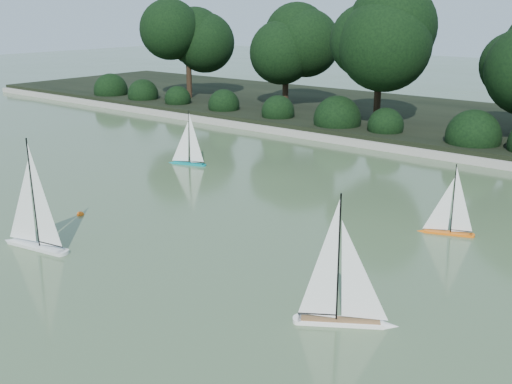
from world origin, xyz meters
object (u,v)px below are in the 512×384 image
(sailboat_teal, at_px, (186,155))
(race_buoy, at_px, (80,215))
(sailboat_orange, at_px, (445,222))
(sailboat_white_a, at_px, (31,229))
(sailboat_white_b, at_px, (349,304))

(sailboat_teal, xyz_separation_m, race_buoy, (1.26, -3.90, -0.21))
(sailboat_orange, relative_size, sailboat_teal, 0.94)
(sailboat_white_a, xyz_separation_m, race_buoy, (-0.75, 1.43, -0.29))
(sailboat_white_b, xyz_separation_m, race_buoy, (-5.88, 0.47, -0.27))
(sailboat_orange, bearing_deg, sailboat_teal, 174.14)
(sailboat_teal, bearing_deg, race_buoy, -72.08)
(sailboat_orange, bearing_deg, sailboat_white_b, -83.45)
(sailboat_white_b, distance_m, sailboat_orange, 3.70)
(sailboat_orange, distance_m, sailboat_teal, 6.75)
(sailboat_white_b, bearing_deg, sailboat_teal, 148.52)
(sailboat_teal, relative_size, race_buoy, 10.18)
(sailboat_white_b, height_order, sailboat_orange, sailboat_white_b)
(sailboat_white_b, relative_size, sailboat_orange, 1.35)
(sailboat_white_a, distance_m, race_buoy, 1.64)
(sailboat_white_b, bearing_deg, sailboat_orange, 96.55)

